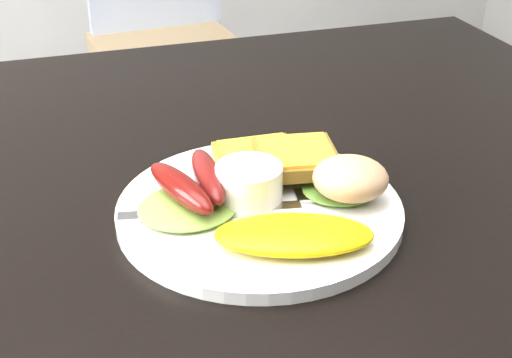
{
  "coord_description": "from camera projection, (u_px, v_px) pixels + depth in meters",
  "views": [
    {
      "loc": [
        -0.07,
        -0.6,
        1.09
      ],
      "look_at": [
        0.1,
        -0.08,
        0.78
      ],
      "focal_mm": 50.0,
      "sensor_mm": 36.0,
      "label": 1
    }
  ],
  "objects": [
    {
      "name": "fork",
      "position": [
        210.0,
        212.0,
        0.61
      ],
      "size": [
        0.16,
        0.04,
        0.0
      ],
      "primitive_type": "cube",
      "rotation": [
        0.0,
        0.0,
        -0.19
      ],
      "color": "#ADAFB7",
      "rests_on": "plate"
    },
    {
      "name": "plate",
      "position": [
        259.0,
        210.0,
        0.63
      ],
      "size": [
        0.25,
        0.25,
        0.01
      ],
      "primitive_type": "cylinder",
      "color": "white",
      "rests_on": "dining_table"
    },
    {
      "name": "toast_b",
      "position": [
        297.0,
        158.0,
        0.66
      ],
      "size": [
        0.09,
        0.09,
        0.01
      ],
      "primitive_type": "cube",
      "rotation": [
        0.0,
        0.0,
        -0.16
      ],
      "color": "olive",
      "rests_on": "toast_a"
    },
    {
      "name": "sausage_a",
      "position": [
        181.0,
        188.0,
        0.61
      ],
      "size": [
        0.05,
        0.1,
        0.02
      ],
      "primitive_type": "ellipsoid",
      "rotation": [
        0.0,
        0.0,
        0.32
      ],
      "color": "maroon",
      "rests_on": "lettuce_left"
    },
    {
      "name": "sausage_b",
      "position": [
        208.0,
        176.0,
        0.63
      ],
      "size": [
        0.03,
        0.1,
        0.02
      ],
      "primitive_type": "ellipsoid",
      "rotation": [
        0.0,
        0.0,
        -0.05
      ],
      "color": "maroon",
      "rests_on": "lettuce_left"
    },
    {
      "name": "lettuce_right",
      "position": [
        338.0,
        190.0,
        0.64
      ],
      "size": [
        0.08,
        0.08,
        0.01
      ],
      "primitive_type": "ellipsoid",
      "rotation": [
        0.0,
        0.0,
        -0.36
      ],
      "color": "#60A338",
      "rests_on": "plate"
    },
    {
      "name": "omelette",
      "position": [
        294.0,
        235.0,
        0.57
      ],
      "size": [
        0.14,
        0.1,
        0.02
      ],
      "primitive_type": "ellipsoid",
      "rotation": [
        0.0,
        0.0,
        -0.3
      ],
      "color": "yellow",
      "rests_on": "plate"
    },
    {
      "name": "dining_chair",
      "position": [
        170.0,
        52.0,
        1.92
      ],
      "size": [
        0.41,
        0.41,
        0.05
      ],
      "primitive_type": "cube",
      "rotation": [
        0.0,
        0.0,
        0.09
      ],
      "color": "tan",
      "rests_on": "ground"
    },
    {
      "name": "toast_a",
      "position": [
        259.0,
        160.0,
        0.69
      ],
      "size": [
        0.08,
        0.08,
        0.01
      ],
      "primitive_type": "cube",
      "rotation": [
        0.0,
        0.0,
        -0.03
      ],
      "color": "#946221",
      "rests_on": "plate"
    },
    {
      "name": "lettuce_left",
      "position": [
        189.0,
        206.0,
        0.62
      ],
      "size": [
        0.1,
        0.1,
        0.01
      ],
      "primitive_type": "ellipsoid",
      "rotation": [
        0.0,
        0.0,
        0.21
      ],
      "color": "olive",
      "rests_on": "plate"
    },
    {
      "name": "potato_salad",
      "position": [
        350.0,
        178.0,
        0.62
      ],
      "size": [
        0.08,
        0.08,
        0.04
      ],
      "primitive_type": "ellipsoid",
      "rotation": [
        0.0,
        0.0,
        -0.36
      ],
      "color": "beige",
      "rests_on": "lettuce_right"
    },
    {
      "name": "dining_table",
      "position": [
        131.0,
        203.0,
        0.69
      ],
      "size": [
        1.2,
        0.8,
        0.04
      ],
      "primitive_type": "cube",
      "color": "black",
      "rests_on": "ground"
    },
    {
      "name": "ramekin",
      "position": [
        249.0,
        184.0,
        0.63
      ],
      "size": [
        0.08,
        0.08,
        0.03
      ],
      "primitive_type": "cylinder",
      "rotation": [
        0.0,
        0.0,
        -0.37
      ],
      "color": "white",
      "rests_on": "plate"
    }
  ]
}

